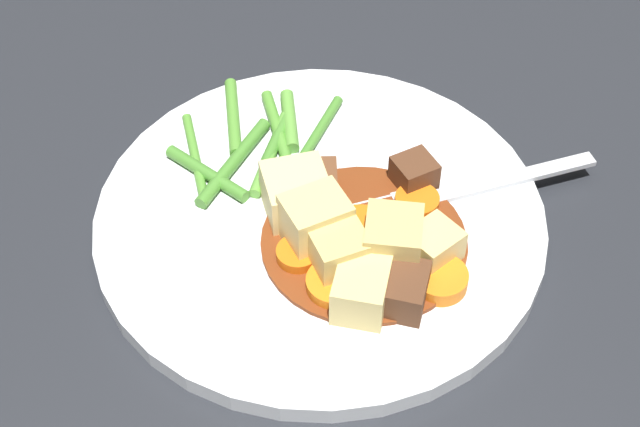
# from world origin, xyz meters

# --- Properties ---
(ground_plane) EXTENTS (3.00, 3.00, 0.00)m
(ground_plane) POSITION_xyz_m (0.00, 0.00, 0.00)
(ground_plane) COLOR #26282D
(dinner_plate) EXTENTS (0.27, 0.27, 0.01)m
(dinner_plate) POSITION_xyz_m (0.00, 0.00, 0.01)
(dinner_plate) COLOR white
(dinner_plate) RESTS_ON ground_plane
(stew_sauce) EXTENTS (0.12, 0.12, 0.00)m
(stew_sauce) POSITION_xyz_m (0.03, 0.00, 0.01)
(stew_sauce) COLOR brown
(stew_sauce) RESTS_ON dinner_plate
(carrot_slice_0) EXTENTS (0.04, 0.04, 0.01)m
(carrot_slice_0) POSITION_xyz_m (0.09, 0.01, 0.02)
(carrot_slice_0) COLOR orange
(carrot_slice_0) RESTS_ON dinner_plate
(carrot_slice_1) EXTENTS (0.05, 0.05, 0.01)m
(carrot_slice_1) POSITION_xyz_m (0.03, -0.00, 0.02)
(carrot_slice_1) COLOR orange
(carrot_slice_1) RESTS_ON dinner_plate
(carrot_slice_2) EXTENTS (0.03, 0.03, 0.01)m
(carrot_slice_2) POSITION_xyz_m (0.02, -0.04, 0.02)
(carrot_slice_2) COLOR orange
(carrot_slice_2) RESTS_ON dinner_plate
(carrot_slice_3) EXTENTS (0.05, 0.05, 0.01)m
(carrot_slice_3) POSITION_xyz_m (0.05, -0.04, 0.02)
(carrot_slice_3) COLOR orange
(carrot_slice_3) RESTS_ON dinner_plate
(carrot_slice_4) EXTENTS (0.04, 0.04, 0.01)m
(carrot_slice_4) POSITION_xyz_m (0.04, 0.04, 0.02)
(carrot_slice_4) COLOR orange
(carrot_slice_4) RESTS_ON dinner_plate
(potato_chunk_0) EXTENTS (0.05, 0.05, 0.03)m
(potato_chunk_0) POSITION_xyz_m (0.06, -0.00, 0.03)
(potato_chunk_0) COLOR #DBBC6B
(potato_chunk_0) RESTS_ON dinner_plate
(potato_chunk_1) EXTENTS (0.03, 0.03, 0.02)m
(potato_chunk_1) POSITION_xyz_m (0.07, 0.02, 0.02)
(potato_chunk_1) COLOR #E5CC7A
(potato_chunk_1) RESTS_ON dinner_plate
(potato_chunk_2) EXTENTS (0.04, 0.04, 0.03)m
(potato_chunk_2) POSITION_xyz_m (0.04, -0.03, 0.03)
(potato_chunk_2) COLOR #DBBC6B
(potato_chunk_2) RESTS_ON dinner_plate
(potato_chunk_3) EXTENTS (0.05, 0.05, 0.03)m
(potato_chunk_3) POSITION_xyz_m (-0.01, -0.01, 0.03)
(potato_chunk_3) COLOR #EAD68C
(potato_chunk_3) RESTS_ON dinner_plate
(potato_chunk_4) EXTENTS (0.04, 0.05, 0.03)m
(potato_chunk_4) POSITION_xyz_m (0.06, -0.03, 0.03)
(potato_chunk_4) COLOR #E5CC7A
(potato_chunk_4) RESTS_ON dinner_plate
(potato_chunk_5) EXTENTS (0.04, 0.04, 0.04)m
(potato_chunk_5) POSITION_xyz_m (0.01, -0.02, 0.03)
(potato_chunk_5) COLOR #E5CC7A
(potato_chunk_5) RESTS_ON dinner_plate
(meat_chunk_0) EXTENTS (0.03, 0.03, 0.02)m
(meat_chunk_0) POSITION_xyz_m (0.03, 0.06, 0.02)
(meat_chunk_0) COLOR #56331E
(meat_chunk_0) RESTS_ON dinner_plate
(meat_chunk_1) EXTENTS (0.04, 0.04, 0.02)m
(meat_chunk_1) POSITION_xyz_m (0.08, -0.02, 0.02)
(meat_chunk_1) COLOR #56331E
(meat_chunk_1) RESTS_ON dinner_plate
(meat_chunk_2) EXTENTS (0.04, 0.04, 0.02)m
(meat_chunk_2) POSITION_xyz_m (-0.01, 0.01, 0.02)
(meat_chunk_2) COLOR brown
(meat_chunk_2) RESTS_ON dinner_plate
(green_bean_0) EXTENTS (0.03, 0.08, 0.01)m
(green_bean_0) POSITION_xyz_m (-0.07, -0.01, 0.02)
(green_bean_0) COLOR #4C8E33
(green_bean_0) RESTS_ON dinner_plate
(green_bean_1) EXTENTS (0.04, 0.07, 0.01)m
(green_bean_1) POSITION_xyz_m (-0.06, 0.01, 0.02)
(green_bean_1) COLOR #66AD42
(green_bean_1) RESTS_ON dinner_plate
(green_bean_2) EXTENTS (0.03, 0.05, 0.01)m
(green_bean_2) POSITION_xyz_m (-0.06, 0.03, 0.02)
(green_bean_2) COLOR #4C8E33
(green_bean_2) RESTS_ON dinner_plate
(green_bean_3) EXTENTS (0.06, 0.05, 0.01)m
(green_bean_3) POSITION_xyz_m (-0.09, -0.02, 0.02)
(green_bean_3) COLOR #599E38
(green_bean_3) RESTS_ON dinner_plate
(green_bean_4) EXTENTS (0.04, 0.04, 0.01)m
(green_bean_4) POSITION_xyz_m (-0.07, 0.04, 0.02)
(green_bean_4) COLOR #66AD42
(green_bean_4) RESTS_ON dinner_plate
(green_bean_5) EXTENTS (0.06, 0.01, 0.01)m
(green_bean_5) POSITION_xyz_m (-0.07, -0.03, 0.02)
(green_bean_5) COLOR #4C8E33
(green_bean_5) RESTS_ON dinner_plate
(green_bean_6) EXTENTS (0.03, 0.07, 0.01)m
(green_bean_6) POSITION_xyz_m (-0.05, 0.05, 0.02)
(green_bean_6) COLOR #4C8E33
(green_bean_6) RESTS_ON dinner_plate
(green_bean_7) EXTENTS (0.05, 0.04, 0.01)m
(green_bean_7) POSITION_xyz_m (-0.02, -0.00, 0.02)
(green_bean_7) COLOR #4C8E33
(green_bean_7) RESTS_ON dinner_plate
(green_bean_8) EXTENTS (0.06, 0.05, 0.01)m
(green_bean_8) POSITION_xyz_m (-0.10, 0.02, 0.02)
(green_bean_8) COLOR #599E38
(green_bean_8) RESTS_ON dinner_plate
(green_bean_9) EXTENTS (0.06, 0.05, 0.01)m
(green_bean_9) POSITION_xyz_m (-0.07, 0.03, 0.02)
(green_bean_9) COLOR #599E38
(green_bean_9) RESTS_ON dinner_plate
(fork) EXTENTS (0.10, 0.16, 0.00)m
(fork) POSITION_xyz_m (0.05, 0.07, 0.01)
(fork) COLOR silver
(fork) RESTS_ON dinner_plate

